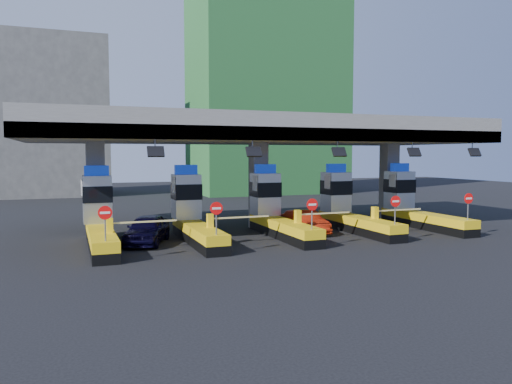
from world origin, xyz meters
name	(u,v)px	position (x,y,z in m)	size (l,w,h in m)	color
ground	(276,235)	(0.00, 0.00, 0.00)	(120.00, 120.00, 0.00)	black
toll_canopy	(259,133)	(0.00, 2.87, 6.13)	(28.00, 12.09, 7.00)	slate
toll_lane_far_left	(99,219)	(-10.00, 0.28, 1.40)	(4.43, 8.00, 4.16)	black
toll_lane_left	(192,215)	(-5.00, 0.28, 1.40)	(4.43, 8.00, 4.16)	black
toll_lane_center	(275,211)	(0.00, 0.28, 1.40)	(4.43, 8.00, 4.16)	black
toll_lane_right	(348,208)	(5.00, 0.28, 1.40)	(4.43, 8.00, 4.16)	black
toll_lane_far_right	(413,205)	(10.00, 0.28, 1.40)	(4.43, 8.00, 4.16)	black
bg_building_scaffold	(266,81)	(12.00, 32.00, 14.00)	(18.00, 12.00, 28.00)	#1E5926
bg_building_concrete	(44,118)	(-14.00, 36.00, 9.00)	(14.00, 10.00, 18.00)	#4C4C49
van	(147,229)	(-7.59, -0.23, 0.77)	(1.83, 4.54, 1.55)	black
red_car	(305,222)	(1.91, 0.04, 0.69)	(1.46, 4.19, 1.38)	#B4240D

